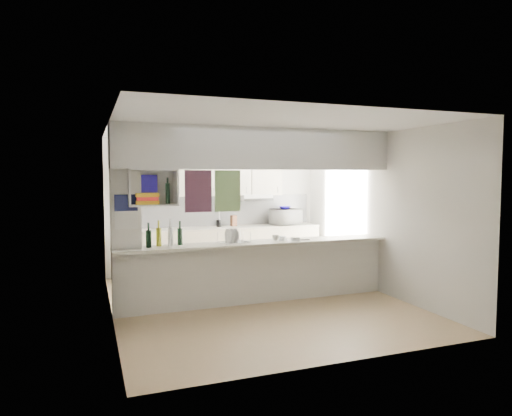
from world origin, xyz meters
name	(u,v)px	position (x,y,z in m)	size (l,w,h in m)	color
floor	(258,302)	(0.00, 0.00, 0.00)	(4.80, 4.80, 0.00)	tan
ceiling	(258,129)	(0.00, 0.00, 2.60)	(4.80, 4.80, 0.00)	white
wall_back	(215,207)	(0.00, 2.40, 1.30)	(4.20, 4.20, 0.00)	silver
wall_left	(110,221)	(-2.10, 0.00, 1.30)	(4.80, 4.80, 0.00)	silver
wall_right	(377,213)	(2.10, 0.00, 1.30)	(4.80, 4.80, 0.00)	silver
servery_partition	(247,193)	(-0.17, 0.00, 1.66)	(4.20, 0.50, 2.60)	silver
cubby_shelf	(151,190)	(-1.57, -0.06, 1.71)	(0.65, 0.35, 0.50)	white
kitchen_run	(227,231)	(0.16, 2.14, 0.83)	(3.60, 0.63, 2.24)	beige
microwave	(286,217)	(1.38, 2.07, 1.08)	(0.57, 0.39, 0.32)	white
bowl	(285,208)	(1.36, 2.07, 1.26)	(0.23, 0.23, 0.06)	#160C8A
dish_rack	(234,237)	(-0.36, 0.02, 1.01)	(0.47, 0.40, 0.22)	silver
cup	(276,238)	(0.26, -0.08, 0.98)	(0.11, 0.11, 0.09)	white
wine_bottles	(165,237)	(-1.38, 0.05, 1.06)	(0.53, 0.16, 0.38)	black
plastic_tubs	(288,239)	(0.48, -0.04, 0.95)	(0.48, 0.21, 0.06)	silver
utensil_jar	(219,223)	(0.00, 2.15, 0.99)	(0.10, 0.10, 0.14)	black
knife_block	(234,221)	(0.31, 2.18, 1.03)	(0.11, 0.08, 0.21)	brown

